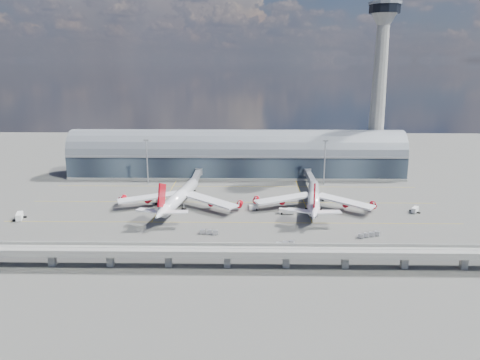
{
  "coord_description": "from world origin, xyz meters",
  "views": [
    {
      "loc": [
        6.91,
        -202.06,
        68.29
      ],
      "look_at": [
        3.26,
        10.0,
        14.0
      ],
      "focal_mm": 35.0,
      "sensor_mm": 36.0,
      "label": 1
    }
  ],
  "objects_px": {
    "service_truck_5": "(160,201)",
    "cargo_train_0": "(209,232)",
    "service_truck_4": "(325,198)",
    "service_truck_0": "(19,216)",
    "floodlight_mast_left": "(147,160)",
    "cargo_train_1": "(369,235)",
    "airliner_left": "(179,198)",
    "floodlight_mast_right": "(325,161)",
    "service_truck_3": "(415,210)",
    "cargo_train_2": "(285,244)",
    "control_tower": "(379,89)",
    "service_truck_2": "(287,211)",
    "service_truck_1": "(254,207)",
    "airliner_right": "(314,199)"
  },
  "relations": [
    {
      "from": "service_truck_3",
      "to": "cargo_train_2",
      "type": "bearing_deg",
      "value": -110.56
    },
    {
      "from": "service_truck_2",
      "to": "service_truck_1",
      "type": "bearing_deg",
      "value": 77.1
    },
    {
      "from": "service_truck_0",
      "to": "service_truck_4",
      "type": "distance_m",
      "value": 143.19
    },
    {
      "from": "service_truck_1",
      "to": "floodlight_mast_right",
      "type": "bearing_deg",
      "value": -51.78
    },
    {
      "from": "service_truck_5",
      "to": "cargo_train_0",
      "type": "bearing_deg",
      "value": -83.55
    },
    {
      "from": "service_truck_4",
      "to": "airliner_left",
      "type": "bearing_deg",
      "value": -176.71
    },
    {
      "from": "service_truck_2",
      "to": "cargo_train_0",
      "type": "height_order",
      "value": "service_truck_2"
    },
    {
      "from": "cargo_train_2",
      "to": "service_truck_5",
      "type": "bearing_deg",
      "value": 67.43
    },
    {
      "from": "airliner_right",
      "to": "service_truck_0",
      "type": "xyz_separation_m",
      "value": [
        -132.01,
        -17.25,
        -3.45
      ]
    },
    {
      "from": "cargo_train_2",
      "to": "service_truck_0",
      "type": "bearing_deg",
      "value": 96.52
    },
    {
      "from": "floodlight_mast_left",
      "to": "cargo_train_1",
      "type": "distance_m",
      "value": 133.57
    },
    {
      "from": "cargo_train_0",
      "to": "floodlight_mast_left",
      "type": "bearing_deg",
      "value": 18.03
    },
    {
      "from": "floodlight_mast_left",
      "to": "airliner_right",
      "type": "relative_size",
      "value": 0.42
    },
    {
      "from": "airliner_right",
      "to": "service_truck_4",
      "type": "xyz_separation_m",
      "value": [
        7.63,
        14.47,
        -3.68
      ]
    },
    {
      "from": "floodlight_mast_left",
      "to": "airliner_left",
      "type": "distance_m",
      "value": 52.56
    },
    {
      "from": "service_truck_3",
      "to": "airliner_left",
      "type": "bearing_deg",
      "value": -146.0
    },
    {
      "from": "service_truck_1",
      "to": "service_truck_3",
      "type": "relative_size",
      "value": 0.85
    },
    {
      "from": "service_truck_1",
      "to": "service_truck_5",
      "type": "relative_size",
      "value": 0.74
    },
    {
      "from": "floodlight_mast_left",
      "to": "floodlight_mast_right",
      "type": "relative_size",
      "value": 1.0
    },
    {
      "from": "floodlight_mast_right",
      "to": "service_truck_3",
      "type": "distance_m",
      "value": 61.64
    },
    {
      "from": "service_truck_0",
      "to": "cargo_train_0",
      "type": "relative_size",
      "value": 0.96
    },
    {
      "from": "airliner_left",
      "to": "airliner_right",
      "type": "relative_size",
      "value": 1.05
    },
    {
      "from": "floodlight_mast_left",
      "to": "cargo_train_0",
      "type": "xyz_separation_m",
      "value": [
        41.25,
        -79.24,
        -12.73
      ]
    },
    {
      "from": "service_truck_0",
      "to": "cargo_train_2",
      "type": "bearing_deg",
      "value": -32.44
    },
    {
      "from": "service_truck_5",
      "to": "cargo_train_0",
      "type": "xyz_separation_m",
      "value": [
        27.49,
        -41.45,
        -0.54
      ]
    },
    {
      "from": "floodlight_mast_right",
      "to": "airliner_right",
      "type": "bearing_deg",
      "value": -104.74
    },
    {
      "from": "cargo_train_1",
      "to": "service_truck_3",
      "type": "bearing_deg",
      "value": -20.53
    },
    {
      "from": "control_tower",
      "to": "service_truck_0",
      "type": "relative_size",
      "value": 13.59
    },
    {
      "from": "floodlight_mast_right",
      "to": "service_truck_3",
      "type": "relative_size",
      "value": 4.78
    },
    {
      "from": "floodlight_mast_left",
      "to": "service_truck_4",
      "type": "bearing_deg",
      "value": -17.99
    },
    {
      "from": "airliner_left",
      "to": "service_truck_0",
      "type": "xyz_separation_m",
      "value": [
        -68.24,
        -16.86,
        -4.03
      ]
    },
    {
      "from": "airliner_left",
      "to": "cargo_train_2",
      "type": "relative_size",
      "value": 8.06
    },
    {
      "from": "service_truck_3",
      "to": "cargo_train_1",
      "type": "relative_size",
      "value": 0.54
    },
    {
      "from": "floodlight_mast_left",
      "to": "service_truck_0",
      "type": "height_order",
      "value": "floodlight_mast_left"
    },
    {
      "from": "floodlight_mast_left",
      "to": "service_truck_5",
      "type": "height_order",
      "value": "floodlight_mast_left"
    },
    {
      "from": "floodlight_mast_right",
      "to": "airliner_left",
      "type": "height_order",
      "value": "floodlight_mast_right"
    },
    {
      "from": "control_tower",
      "to": "service_truck_5",
      "type": "height_order",
      "value": "control_tower"
    },
    {
      "from": "airliner_left",
      "to": "service_truck_3",
      "type": "bearing_deg",
      "value": 6.45
    },
    {
      "from": "cargo_train_1",
      "to": "cargo_train_2",
      "type": "distance_m",
      "value": 35.73
    },
    {
      "from": "cargo_train_1",
      "to": "cargo_train_2",
      "type": "xyz_separation_m",
      "value": [
        -34.18,
        -10.42,
        0.04
      ]
    },
    {
      "from": "service_truck_3",
      "to": "service_truck_5",
      "type": "distance_m",
      "value": 121.22
    },
    {
      "from": "airliner_right",
      "to": "service_truck_4",
      "type": "bearing_deg",
      "value": 69.94
    },
    {
      "from": "airliner_right",
      "to": "service_truck_2",
      "type": "relative_size",
      "value": 8.52
    },
    {
      "from": "airliner_right",
      "to": "service_truck_1",
      "type": "height_order",
      "value": "airliner_right"
    },
    {
      "from": "service_truck_0",
      "to": "service_truck_2",
      "type": "height_order",
      "value": "service_truck_0"
    },
    {
      "from": "floodlight_mast_right",
      "to": "cargo_train_2",
      "type": "xyz_separation_m",
      "value": [
        -28.8,
        -91.5,
        -12.72
      ]
    },
    {
      "from": "floodlight_mast_right",
      "to": "floodlight_mast_left",
      "type": "bearing_deg",
      "value": 180.0
    },
    {
      "from": "floodlight_mast_left",
      "to": "service_truck_4",
      "type": "distance_m",
      "value": 101.32
    },
    {
      "from": "control_tower",
      "to": "service_truck_1",
      "type": "relative_size",
      "value": 22.49
    },
    {
      "from": "service_truck_4",
      "to": "service_truck_0",
      "type": "bearing_deg",
      "value": -175.67
    }
  ]
}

